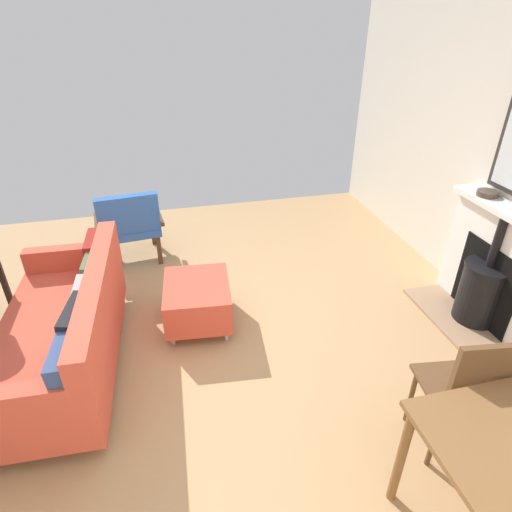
# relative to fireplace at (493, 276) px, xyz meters

# --- Properties ---
(ground_plane) EXTENTS (5.58, 5.75, 0.01)m
(ground_plane) POSITION_rel_fireplace_xyz_m (2.60, -0.19, -0.46)
(ground_plane) COLOR tan
(fireplace) EXTENTS (0.57, 1.21, 1.04)m
(fireplace) POSITION_rel_fireplace_xyz_m (0.00, 0.00, 0.00)
(fireplace) COLOR #9E7A5B
(fireplace) RESTS_ON ground
(mantel_bowl_near) EXTENTS (0.17, 0.17, 0.04)m
(mantel_bowl_near) POSITION_rel_fireplace_xyz_m (-0.01, -0.33, 0.62)
(mantel_bowl_near) COLOR #47382D
(mantel_bowl_near) RESTS_ON fireplace
(sofa) EXTENTS (0.88, 1.77, 0.80)m
(sofa) POSITION_rel_fireplace_xyz_m (3.41, -0.23, -0.09)
(sofa) COLOR #B2B2B7
(sofa) RESTS_ON ground
(ottoman) EXTENTS (0.60, 0.69, 0.40)m
(ottoman) POSITION_rel_fireplace_xyz_m (2.43, -0.54, -0.21)
(ottoman) COLOR #B2B2B7
(ottoman) RESTS_ON ground
(armchair_accent) EXTENTS (0.74, 0.66, 0.84)m
(armchair_accent) POSITION_rel_fireplace_xyz_m (2.98, -1.74, 0.02)
(armchair_accent) COLOR #4C3321
(armchair_accent) RESTS_ON ground
(dining_chair_near_fireplace) EXTENTS (0.45, 0.45, 0.94)m
(dining_chair_near_fireplace) POSITION_rel_fireplace_xyz_m (1.08, 1.08, 0.10)
(dining_chair_near_fireplace) COLOR brown
(dining_chair_near_fireplace) RESTS_ON ground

